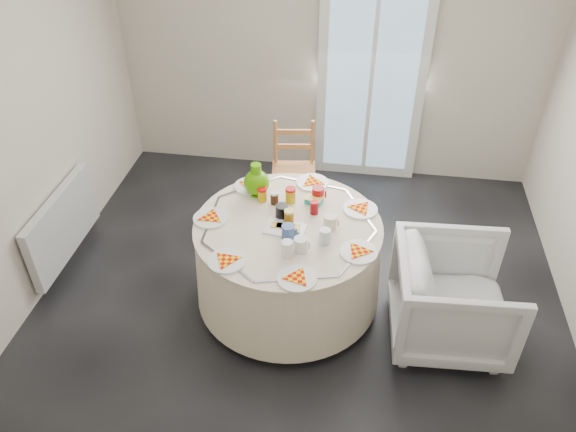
# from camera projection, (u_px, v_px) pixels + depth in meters

# --- Properties ---
(floor) EXTENTS (4.00, 4.00, 0.00)m
(floor) POSITION_uv_depth(u_px,v_px,m) (299.00, 303.00, 4.32)
(floor) COLOR black
(floor) RESTS_ON ground
(wall_back) EXTENTS (4.00, 0.02, 2.60)m
(wall_back) POSITION_uv_depth(u_px,v_px,m) (330.00, 45.00, 5.11)
(wall_back) COLOR #BCB5A3
(wall_back) RESTS_ON floor
(wall_left) EXTENTS (0.02, 4.00, 2.60)m
(wall_left) POSITION_uv_depth(u_px,v_px,m) (7.00, 135.00, 3.78)
(wall_left) COLOR #BCB5A3
(wall_left) RESTS_ON floor
(glass_door) EXTENTS (1.00, 0.08, 2.10)m
(glass_door) POSITION_uv_depth(u_px,v_px,m) (372.00, 76.00, 5.17)
(glass_door) COLOR silver
(glass_door) RESTS_ON floor
(radiator) EXTENTS (0.07, 1.00, 0.55)m
(radiator) POSITION_uv_depth(u_px,v_px,m) (63.00, 225.00, 4.48)
(radiator) COLOR silver
(radiator) RESTS_ON floor
(table) EXTENTS (1.37, 1.37, 0.69)m
(table) POSITION_uv_depth(u_px,v_px,m) (288.00, 262.00, 4.14)
(table) COLOR beige
(table) RESTS_ON floor
(wooden_chair) EXTENTS (0.43, 0.42, 0.86)m
(wooden_chair) POSITION_uv_depth(u_px,v_px,m) (294.00, 168.00, 5.00)
(wooden_chair) COLOR #C48940
(wooden_chair) RESTS_ON floor
(armchair) EXTENTS (0.78, 0.83, 0.81)m
(armchair) POSITION_uv_depth(u_px,v_px,m) (454.00, 296.00, 3.84)
(armchair) COLOR silver
(armchair) RESTS_ON floor
(place_settings) EXTENTS (1.42, 1.42, 0.03)m
(place_settings) POSITION_uv_depth(u_px,v_px,m) (288.00, 219.00, 3.90)
(place_settings) COLOR white
(place_settings) RESTS_ON table
(jar_cluster) EXTENTS (0.49, 0.32, 0.13)m
(jar_cluster) POSITION_uv_depth(u_px,v_px,m) (287.00, 196.00, 4.04)
(jar_cluster) COLOR #9D561F
(jar_cluster) RESTS_ON table
(butter_tub) EXTENTS (0.14, 0.12, 0.05)m
(butter_tub) POSITION_uv_depth(u_px,v_px,m) (314.00, 196.00, 4.10)
(butter_tub) COLOR #139BA6
(butter_tub) RESTS_ON table
(green_pitcher) EXTENTS (0.23, 0.23, 0.25)m
(green_pitcher) POSITION_uv_depth(u_px,v_px,m) (256.00, 177.00, 4.15)
(green_pitcher) COLOR #449901
(green_pitcher) RESTS_ON table
(cheese_platter) EXTENTS (0.30, 0.21, 0.04)m
(cheese_platter) POSITION_uv_depth(u_px,v_px,m) (285.00, 224.00, 3.86)
(cheese_platter) COLOR silver
(cheese_platter) RESTS_ON table
(mugs_glasses) EXTENTS (0.70, 0.70, 0.12)m
(mugs_glasses) POSITION_uv_depth(u_px,v_px,m) (305.00, 220.00, 3.83)
(mugs_glasses) COLOR #A4A4A4
(mugs_glasses) RESTS_ON table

